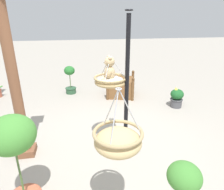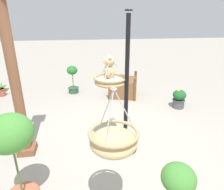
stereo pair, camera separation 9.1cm
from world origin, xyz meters
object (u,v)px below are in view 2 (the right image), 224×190
(teddy_bear, at_px, (109,70))
(greenhouse_pillar_far_back, at_px, (15,82))
(potted_plant_flowering_red, at_px, (73,79))
(potted_plant_bushy_green, at_px, (179,98))
(hanging_basket_with_teddy, at_px, (110,81))
(potted_plant_conical_shrub, at_px, (13,151))
(wooden_planter_box, at_px, (123,87))
(hanging_basket_left_high, at_px, (114,140))
(potted_plant_small_succulent, at_px, (1,91))
(display_pole_central, at_px, (126,113))

(teddy_bear, bearing_deg, greenhouse_pillar_far_back, 89.38)
(potted_plant_flowering_red, bearing_deg, potted_plant_bushy_green, -119.58)
(hanging_basket_with_teddy, xyz_separation_m, potted_plant_conical_shrub, (-1.14, 1.29, -0.42))
(teddy_bear, bearing_deg, wooden_planter_box, -17.54)
(potted_plant_flowering_red, bearing_deg, greenhouse_pillar_far_back, 165.87)
(hanging_basket_with_teddy, bearing_deg, potted_plant_conical_shrub, 131.52)
(greenhouse_pillar_far_back, distance_m, wooden_planter_box, 3.56)
(hanging_basket_with_teddy, height_order, teddy_bear, teddy_bear)
(potted_plant_flowering_red, bearing_deg, hanging_basket_left_high, -172.67)
(hanging_basket_with_teddy, bearing_deg, hanging_basket_left_high, 172.89)
(greenhouse_pillar_far_back, bearing_deg, teddy_bear, -90.62)
(potted_plant_small_succulent, bearing_deg, teddy_bear, -136.01)
(hanging_basket_left_high, xyz_separation_m, greenhouse_pillar_far_back, (1.50, 1.33, 0.21))
(display_pole_central, height_order, potted_plant_conical_shrub, display_pole_central)
(hanging_basket_with_teddy, xyz_separation_m, wooden_planter_box, (2.54, -0.78, -1.00))
(greenhouse_pillar_far_back, distance_m, potted_plant_bushy_green, 3.98)
(wooden_planter_box, bearing_deg, potted_plant_flowering_red, 73.18)
(potted_plant_flowering_red, distance_m, potted_plant_small_succulent, 2.24)
(wooden_planter_box, bearing_deg, potted_plant_small_succulent, 82.00)
(wooden_planter_box, relative_size, potted_plant_conical_shrub, 0.83)
(hanging_basket_with_teddy, relative_size, potted_plant_conical_shrub, 0.43)
(display_pole_central, relative_size, hanging_basket_with_teddy, 4.28)
(teddy_bear, distance_m, wooden_planter_box, 2.91)
(teddy_bear, distance_m, potted_plant_small_succulent, 4.45)
(wooden_planter_box, height_order, potted_plant_small_succulent, wooden_planter_box)
(teddy_bear, height_order, potted_plant_conical_shrub, teddy_bear)
(potted_plant_bushy_green, bearing_deg, hanging_basket_left_high, 142.02)
(greenhouse_pillar_far_back, height_order, potted_plant_flowering_red, greenhouse_pillar_far_back)
(hanging_basket_with_teddy, height_order, potted_plant_flowering_red, hanging_basket_with_teddy)
(potted_plant_bushy_green, bearing_deg, display_pole_central, 130.46)
(display_pole_central, xyz_separation_m, greenhouse_pillar_far_back, (0.17, 1.76, 0.59))
(potted_plant_small_succulent, bearing_deg, potted_plant_bushy_green, -108.28)
(potted_plant_conical_shrub, bearing_deg, wooden_planter_box, -29.34)
(display_pole_central, bearing_deg, potted_plant_flowering_red, 17.80)
(potted_plant_conical_shrub, bearing_deg, display_pole_central, -57.24)
(display_pole_central, height_order, hanging_basket_with_teddy, display_pole_central)
(hanging_basket_with_teddy, bearing_deg, wooden_planter_box, -17.09)
(display_pole_central, height_order, wooden_planter_box, display_pole_central)
(greenhouse_pillar_far_back, distance_m, potted_plant_flowering_red, 3.20)
(potted_plant_flowering_red, xyz_separation_m, potted_plant_small_succulent, (0.06, 2.22, -0.31))
(hanging_basket_left_high, relative_size, wooden_planter_box, 0.64)
(hanging_basket_with_teddy, bearing_deg, teddy_bear, 90.00)
(teddy_bear, relative_size, hanging_basket_left_high, 0.61)
(hanging_basket_with_teddy, height_order, greenhouse_pillar_far_back, greenhouse_pillar_far_back)
(potted_plant_small_succulent, bearing_deg, hanging_basket_left_high, -148.43)
(teddy_bear, bearing_deg, potted_plant_conical_shrub, 132.00)
(hanging_basket_left_high, relative_size, potted_plant_flowering_red, 0.78)
(potted_plant_conical_shrub, bearing_deg, potted_plant_flowering_red, -7.20)
(hanging_basket_with_teddy, xyz_separation_m, teddy_bear, (-0.00, 0.02, 0.18))
(display_pole_central, bearing_deg, potted_plant_small_succulent, 45.14)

